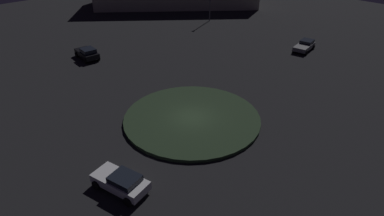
# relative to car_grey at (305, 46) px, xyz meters

# --- Properties ---
(ground_plane) EXTENTS (121.97, 121.97, 0.00)m
(ground_plane) POSITION_rel_car_grey_xyz_m (-2.42, 24.03, -0.67)
(ground_plane) COLOR black
(roundabout_island) EXTENTS (12.66, 12.66, 0.31)m
(roundabout_island) POSITION_rel_car_grey_xyz_m (-2.42, 24.03, -0.52)
(roundabout_island) COLOR #263823
(roundabout_island) RESTS_ON ground_plane
(car_grey) EXTENTS (2.56, 4.25, 1.26)m
(car_grey) POSITION_rel_car_grey_xyz_m (0.00, 0.00, 0.00)
(car_grey) COLOR slate
(car_grey) RESTS_ON ground_plane
(car_white) EXTENTS (4.37, 2.83, 1.38)m
(car_white) POSITION_rel_car_grey_xyz_m (-5.66, 33.81, 0.07)
(car_white) COLOR white
(car_white) RESTS_ON ground_plane
(car_black) EXTENTS (4.13, 2.30, 1.53)m
(car_black) POSITION_rel_car_grey_xyz_m (17.99, 23.62, 0.12)
(car_black) COLOR black
(car_black) RESTS_ON ground_plane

